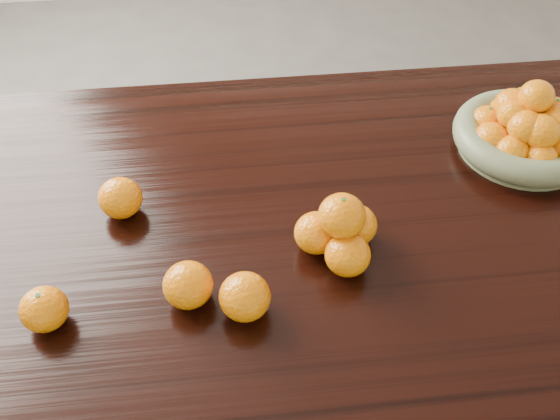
{
  "coord_description": "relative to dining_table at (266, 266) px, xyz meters",
  "views": [
    {
      "loc": [
        -0.06,
        -0.75,
        1.58
      ],
      "look_at": [
        0.02,
        -0.02,
        0.83
      ],
      "focal_mm": 40.0,
      "sensor_mm": 36.0,
      "label": 1
    }
  ],
  "objects": [
    {
      "name": "dining_table",
      "position": [
        0.0,
        0.0,
        0.0
      ],
      "size": [
        2.0,
        1.0,
        0.75
      ],
      "color": "black",
      "rests_on": "ground"
    },
    {
      "name": "fruit_bowl",
      "position": [
        0.55,
        0.18,
        0.14
      ],
      "size": [
        0.29,
        0.29,
        0.16
      ],
      "rotation": [
        0.0,
        0.0,
        0.31
      ],
      "color": "#6A7455",
      "rests_on": "dining_table"
    },
    {
      "name": "orange_pyramid",
      "position": [
        0.12,
        -0.05,
        0.14
      ],
      "size": [
        0.15,
        0.14,
        0.13
      ],
      "rotation": [
        0.0,
        0.0,
        0.15
      ],
      "color": "orange",
      "rests_on": "dining_table"
    },
    {
      "name": "loose_orange_0",
      "position": [
        -0.36,
        -0.15,
        0.12
      ],
      "size": [
        0.08,
        0.08,
        0.07
      ],
      "primitive_type": "ellipsoid",
      "color": "orange",
      "rests_on": "dining_table"
    },
    {
      "name": "loose_orange_1",
      "position": [
        -0.14,
        -0.13,
        0.13
      ],
      "size": [
        0.08,
        0.08,
        0.08
      ],
      "primitive_type": "ellipsoid",
      "color": "orange",
      "rests_on": "dining_table"
    },
    {
      "name": "loose_orange_2",
      "position": [
        -0.05,
        -0.16,
        0.13
      ],
      "size": [
        0.08,
        0.08,
        0.08
      ],
      "primitive_type": "ellipsoid",
      "color": "orange",
      "rests_on": "dining_table"
    },
    {
      "name": "loose_orange_3",
      "position": [
        -0.26,
        0.08,
        0.13
      ],
      "size": [
        0.08,
        0.08,
        0.07
      ],
      "primitive_type": "ellipsoid",
      "color": "orange",
      "rests_on": "dining_table"
    }
  ]
}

